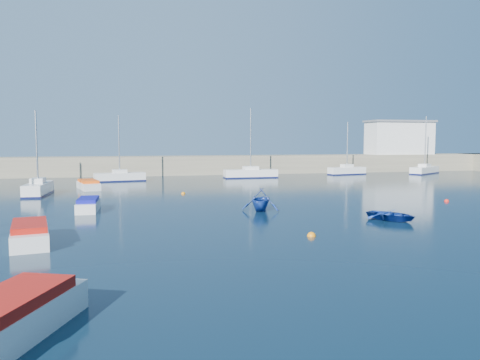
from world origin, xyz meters
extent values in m
plane|color=black|center=(0.00, 0.00, 0.00)|extent=(220.00, 220.00, 0.00)
cube|color=gray|center=(0.00, 46.00, 1.30)|extent=(96.00, 4.50, 2.60)
cube|color=silver|center=(30.00, 46.00, 5.10)|extent=(10.00, 4.00, 5.00)
cube|color=silver|center=(-19.15, 24.34, 0.54)|extent=(1.79, 5.64, 1.07)
cylinder|color=#B7BABC|center=(-19.15, 24.34, 4.28)|extent=(0.16, 0.16, 6.41)
cube|color=silver|center=(-12.39, 36.85, 0.50)|extent=(6.05, 2.53, 1.00)
cylinder|color=#B7BABC|center=(-12.39, 36.85, 4.37)|extent=(0.15, 0.15, 6.74)
cube|color=silver|center=(3.95, 38.28, 0.53)|extent=(6.84, 1.92, 1.07)
cylinder|color=#B7BABC|center=(3.95, 38.28, 5.00)|extent=(0.15, 0.15, 7.86)
cube|color=silver|center=(18.55, 40.59, 0.52)|extent=(5.68, 2.46, 1.04)
cylinder|color=#B7BABC|center=(18.55, 40.59, 4.20)|extent=(0.16, 0.16, 6.32)
cube|color=silver|center=(30.21, 39.55, 0.51)|extent=(6.22, 4.93, 1.01)
cylinder|color=#B7BABC|center=(30.21, 39.55, 4.63)|extent=(0.15, 0.15, 7.23)
cube|color=silver|center=(-15.78, 3.59, 0.37)|extent=(2.41, 4.78, 0.74)
cube|color=#A4130B|center=(-15.78, 3.59, 0.88)|extent=(2.13, 3.65, 0.28)
cube|color=silver|center=(-13.98, 13.58, 0.33)|extent=(1.40, 3.78, 0.67)
cube|color=#0C0E88|center=(-13.98, 13.58, 0.79)|extent=(1.31, 2.84, 0.25)
cube|color=silver|center=(-15.24, 28.48, 0.34)|extent=(2.70, 4.80, 0.68)
cube|color=#FD540E|center=(-15.24, 28.48, 0.81)|extent=(2.33, 3.68, 0.25)
cube|color=silver|center=(-14.04, -7.79, 0.41)|extent=(3.41, 5.14, 0.83)
cube|color=#A4130B|center=(-14.04, -7.79, 0.98)|extent=(2.87, 3.98, 0.31)
imported|color=navy|center=(4.40, 5.44, 0.31)|extent=(3.43, 3.70, 0.63)
imported|color=navy|center=(-2.33, 10.96, 0.79)|extent=(3.55, 3.76, 1.57)
sphere|color=orange|center=(-2.13, 2.09, 0.00)|extent=(0.46, 0.46, 0.46)
sphere|color=red|center=(13.42, 12.28, 0.00)|extent=(0.38, 0.38, 0.38)
sphere|color=orange|center=(-6.49, 22.18, 0.00)|extent=(0.38, 0.38, 0.38)
camera|label=1|loc=(-11.01, -19.98, 4.93)|focal=35.00mm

